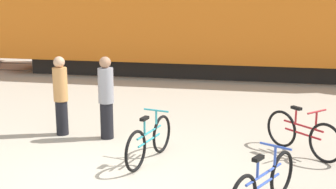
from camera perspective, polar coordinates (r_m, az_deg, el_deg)
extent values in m
plane|color=#B2A893|center=(7.32, -7.92, -10.33)|extent=(80.00, 80.00, 0.00)
cube|color=black|center=(16.11, 2.99, 3.61)|extent=(10.74, 2.27, 0.55)
cube|color=orange|center=(15.92, 3.07, 10.28)|extent=(12.79, 3.02, 3.20)
cube|color=#4C4238|center=(15.46, 2.59, 2.21)|extent=(52.32, 0.07, 0.01)
cube|color=#4C4238|center=(16.86, 3.33, 3.09)|extent=(52.32, 0.07, 0.01)
torus|color=black|center=(8.32, -0.78, -4.84)|extent=(0.20, 0.67, 0.68)
torus|color=black|center=(7.50, -3.96, -6.88)|extent=(0.20, 0.67, 0.68)
cylinder|color=teal|center=(7.85, -2.30, -4.62)|extent=(0.23, 0.84, 0.04)
cylinder|color=teal|center=(7.89, -2.29, -5.59)|extent=(0.21, 0.76, 0.04)
cylinder|color=teal|center=(7.66, -2.88, -3.96)|extent=(0.04, 0.04, 0.28)
cube|color=black|center=(7.62, -2.89, -2.94)|extent=(0.12, 0.21, 0.05)
cylinder|color=teal|center=(8.03, -1.45, -3.03)|extent=(0.04, 0.04, 0.31)
cylinder|color=teal|center=(7.99, -1.46, -1.95)|extent=(0.46, 0.14, 0.03)
torus|color=black|center=(8.26, 18.65, -5.63)|extent=(0.52, 0.52, 0.69)
torus|color=black|center=(8.85, 13.65, -4.08)|extent=(0.52, 0.52, 0.69)
cylinder|color=#A31E23|center=(8.50, 16.13, -3.71)|extent=(0.63, 0.63, 0.04)
cylinder|color=#A31E23|center=(8.54, 16.08, -4.63)|extent=(0.58, 0.57, 0.04)
cylinder|color=#A31E23|center=(8.56, 15.32, -2.53)|extent=(0.04, 0.04, 0.29)
cube|color=black|center=(8.53, 15.38, -1.61)|extent=(0.20, 0.20, 0.05)
cylinder|color=#A31E23|center=(8.29, 17.62, -3.07)|extent=(0.04, 0.04, 0.32)
cylinder|color=#A31E23|center=(8.25, 17.69, -2.01)|extent=(0.35, 0.35, 0.03)
torus|color=black|center=(6.83, 13.69, -9.36)|extent=(0.35, 0.61, 0.66)
cylinder|color=#3351B7|center=(6.32, 11.64, -9.48)|extent=(0.47, 0.85, 0.04)
cylinder|color=#3351B7|center=(6.37, 11.59, -10.62)|extent=(0.43, 0.78, 0.04)
cylinder|color=#3351B7|center=(6.11, 10.88, -8.85)|extent=(0.04, 0.04, 0.27)
cube|color=black|center=(6.06, 10.93, -7.65)|extent=(0.16, 0.21, 0.05)
cylinder|color=#3351B7|center=(6.51, 12.92, -7.43)|extent=(0.04, 0.04, 0.30)
cylinder|color=#3351B7|center=(6.46, 12.98, -6.16)|extent=(0.42, 0.24, 0.03)
cylinder|color=black|center=(9.15, -7.47, -3.17)|extent=(0.25, 0.25, 0.71)
cylinder|color=gray|center=(8.99, -7.59, 1.09)|extent=(0.30, 0.30, 0.68)
sphere|color=#A37556|center=(8.91, -7.68, 3.91)|extent=(0.22, 0.22, 0.22)
cylinder|color=black|center=(9.54, -12.80, -2.77)|extent=(0.24, 0.24, 0.69)
cylinder|color=tan|center=(9.39, -13.01, 1.21)|extent=(0.28, 0.28, 0.66)
sphere|color=tan|center=(9.31, -13.14, 3.87)|extent=(0.22, 0.22, 0.22)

